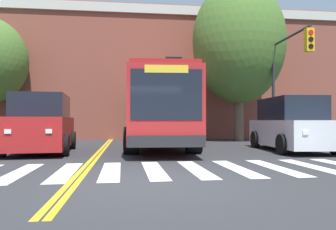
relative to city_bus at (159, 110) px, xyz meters
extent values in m
plane|color=#303033|center=(-1.00, -9.26, -1.77)|extent=(120.00, 120.00, 0.00)
cube|color=white|center=(-4.08, -7.65, -1.77)|extent=(0.52, 3.12, 0.01)
cube|color=white|center=(-3.00, -7.63, -1.77)|extent=(0.52, 3.12, 0.01)
cube|color=white|center=(-1.92, -7.61, -1.77)|extent=(0.52, 3.12, 0.01)
cube|color=white|center=(-0.84, -7.59, -1.77)|extent=(0.52, 3.12, 0.01)
cube|color=white|center=(0.24, -7.58, -1.77)|extent=(0.52, 3.12, 0.01)
cube|color=white|center=(1.32, -7.56, -1.77)|extent=(0.52, 3.12, 0.01)
cube|color=white|center=(2.40, -7.54, -1.77)|extent=(0.52, 3.12, 0.01)
cube|color=white|center=(3.48, -7.52, -1.77)|extent=(0.52, 3.12, 0.01)
cube|color=gold|center=(-2.67, 6.40, -1.77)|extent=(0.12, 36.00, 0.01)
cube|color=gold|center=(-2.51, 6.40, -1.77)|extent=(0.12, 36.00, 0.01)
cube|color=#B22323|center=(0.00, 0.03, -0.04)|extent=(3.11, 12.08, 2.60)
cube|color=black|center=(1.23, -0.04, 0.22)|extent=(0.64, 10.99, 0.94)
cube|color=black|center=(-1.23, 0.10, 0.22)|extent=(0.64, 10.99, 0.94)
cube|color=black|center=(-0.34, -5.95, 0.28)|extent=(2.19, 0.15, 1.56)
cube|color=yellow|center=(-0.34, -5.96, 1.06)|extent=(1.34, 0.11, 0.24)
cube|color=#232326|center=(-0.34, -5.98, -1.16)|extent=(2.39, 0.23, 0.36)
cube|color=maroon|center=(0.00, 0.03, 1.34)|extent=(2.93, 11.59, 0.16)
cylinder|color=black|center=(0.95, -3.74, -1.26)|extent=(0.62, 1.05, 1.02)
cylinder|color=black|center=(-1.37, -3.61, -1.26)|extent=(0.62, 1.05, 1.02)
cylinder|color=black|center=(1.31, 2.65, -1.26)|extent=(0.62, 1.05, 1.02)
cylinder|color=black|center=(-1.01, 2.78, -1.26)|extent=(0.62, 1.05, 1.02)
cube|color=#AD1E1E|center=(-4.82, -2.69, -0.98)|extent=(2.40, 4.82, 1.16)
cube|color=black|center=(-4.82, -2.65, 0.04)|extent=(2.06, 3.04, 0.88)
cube|color=white|center=(-4.02, -5.00, -0.87)|extent=(0.20, 0.06, 0.14)
cube|color=white|center=(-5.24, -5.09, -0.87)|extent=(0.20, 0.06, 0.14)
cylinder|color=black|center=(-3.66, -4.06, -1.39)|extent=(0.28, 0.78, 0.76)
cylinder|color=black|center=(-5.74, -4.22, -1.39)|extent=(0.28, 0.78, 0.76)
cylinder|color=black|center=(-3.89, -1.17, -1.39)|extent=(0.28, 0.78, 0.76)
cylinder|color=black|center=(-5.97, -1.33, -1.39)|extent=(0.28, 0.78, 0.76)
cube|color=white|center=(5.15, -3.14, -1.04)|extent=(2.29, 5.06, 1.05)
cube|color=black|center=(5.15, -3.09, -0.05)|extent=(1.97, 3.18, 0.93)
cube|color=white|center=(4.39, -5.58, -0.94)|extent=(0.20, 0.05, 0.14)
cylinder|color=black|center=(6.04, -4.74, -1.39)|extent=(0.27, 0.77, 0.76)
cylinder|color=black|center=(4.05, -4.60, -1.39)|extent=(0.27, 0.77, 0.76)
cylinder|color=black|center=(6.25, -1.68, -1.39)|extent=(0.27, 0.77, 0.76)
cylinder|color=black|center=(4.26, -1.55, -1.39)|extent=(0.27, 0.77, 0.76)
cylinder|color=#28282D|center=(6.37, 1.10, 1.18)|extent=(0.16, 0.16, 5.90)
cylinder|color=#28282D|center=(6.32, -0.84, 3.55)|extent=(0.21, 3.88, 0.11)
cube|color=yellow|center=(6.27, -2.62, 2.95)|extent=(0.35, 0.29, 1.00)
cylinder|color=red|center=(6.27, -2.77, 3.25)|extent=(0.22, 0.04, 0.22)
cylinder|color=black|center=(6.27, -2.77, 2.95)|extent=(0.22, 0.04, 0.22)
cylinder|color=black|center=(6.27, -2.77, 2.65)|extent=(0.22, 0.04, 0.22)
cylinder|color=brown|center=(5.13, 3.14, -0.37)|extent=(0.54, 0.54, 2.81)
ellipsoid|color=#4C752D|center=(5.13, 3.14, 4.19)|extent=(7.44, 7.32, 7.41)
cube|color=brown|center=(1.51, 9.20, 2.71)|extent=(34.85, 7.22, 8.98)
cube|color=beige|center=(1.51, 5.51, 6.80)|extent=(34.85, 0.16, 0.60)
cube|color=black|center=(1.51, 5.56, 0.47)|extent=(1.10, 0.06, 1.40)
cube|color=black|center=(1.51, 5.56, 2.98)|extent=(1.10, 0.06, 1.40)
camera|label=1|loc=(-1.50, -15.86, -0.51)|focal=35.00mm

